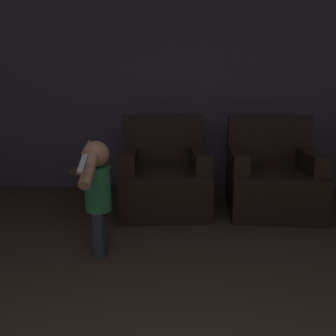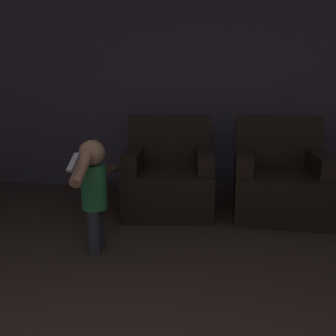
{
  "view_description": "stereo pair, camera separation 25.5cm",
  "coord_description": "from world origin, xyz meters",
  "px_view_note": "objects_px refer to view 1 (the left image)",
  "views": [
    {
      "loc": [
        -0.01,
        0.21,
        1.23
      ],
      "look_at": [
        -0.09,
        3.09,
        0.59
      ],
      "focal_mm": 35.0,
      "sensor_mm": 36.0,
      "label": 1
    },
    {
      "loc": [
        0.24,
        0.23,
        1.23
      ],
      "look_at": [
        -0.09,
        3.09,
        0.59
      ],
      "focal_mm": 35.0,
      "sensor_mm": 36.0,
      "label": 2
    }
  ],
  "objects_px": {
    "armchair_left": "(164,178)",
    "armchair_right": "(271,179)",
    "lamp": "(90,147)",
    "person_toddler": "(97,189)"
  },
  "relations": [
    {
      "from": "armchair_right",
      "to": "armchair_left",
      "type": "bearing_deg",
      "value": -176.58
    },
    {
      "from": "armchair_right",
      "to": "person_toddler",
      "type": "xyz_separation_m",
      "value": [
        -1.62,
        -1.08,
        0.19
      ]
    },
    {
      "from": "armchair_left",
      "to": "person_toddler",
      "type": "bearing_deg",
      "value": -117.78
    },
    {
      "from": "armchair_right",
      "to": "lamp",
      "type": "relative_size",
      "value": 3.14
    },
    {
      "from": "armchair_left",
      "to": "person_toddler",
      "type": "xyz_separation_m",
      "value": [
        -0.46,
        -1.08,
        0.19
      ]
    },
    {
      "from": "person_toddler",
      "to": "lamp",
      "type": "distance_m",
      "value": 1.08
    },
    {
      "from": "armchair_left",
      "to": "armchair_right",
      "type": "distance_m",
      "value": 1.16
    },
    {
      "from": "lamp",
      "to": "person_toddler",
      "type": "bearing_deg",
      "value": -72.53
    },
    {
      "from": "armchair_left",
      "to": "armchair_right",
      "type": "bearing_deg",
      "value": -4.51
    },
    {
      "from": "armchair_left",
      "to": "lamp",
      "type": "height_order",
      "value": "armchair_left"
    }
  ]
}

